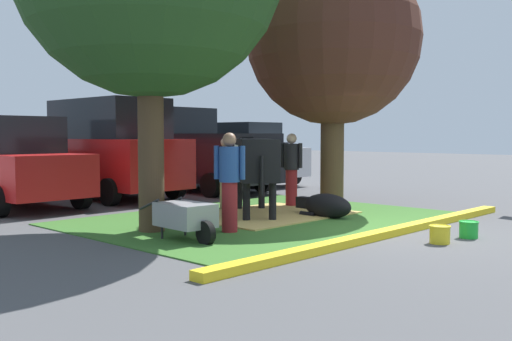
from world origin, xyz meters
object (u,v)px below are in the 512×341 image
object	(u,v)px
shade_tree_right	(333,39)
person_visitor_far	(226,171)
wheelbarrow	(186,216)
person_handler	(291,168)
pickup_truck_black	(193,152)
sedan_silver	(241,154)
calf_lying	(326,206)
person_visitor_near	(230,179)
sedan_red	(11,163)
bucket_yellow	(440,234)
suv_black	(109,149)
cow_holstein	(254,159)
bucket_green	(469,229)

from	to	relation	value
shade_tree_right	person_visitor_far	bearing A→B (deg)	142.50
shade_tree_right	wheelbarrow	world-z (taller)	shade_tree_right
person_handler	person_visitor_far	size ratio (longest dim) A/B	1.05
pickup_truck_black	sedan_silver	distance (m)	2.48
shade_tree_right	person_handler	distance (m)	2.98
shade_tree_right	calf_lying	world-z (taller)	shade_tree_right
person_visitor_near	sedan_silver	world-z (taller)	sedan_silver
sedan_red	sedan_silver	world-z (taller)	same
shade_tree_right	sedan_silver	world-z (taller)	shade_tree_right
bucket_yellow	sedan_silver	distance (m)	10.96
person_visitor_far	wheelbarrow	size ratio (longest dim) A/B	0.98
suv_black	bucket_yellow	bearing A→B (deg)	-90.48
cow_holstein	sedan_red	size ratio (longest dim) A/B	0.59
suv_black	pickup_truck_black	world-z (taller)	suv_black
person_visitor_far	bucket_green	xyz separation A→B (m)	(0.22, -5.31, -0.70)
cow_holstein	calf_lying	distance (m)	1.71
calf_lying	person_visitor_far	size ratio (longest dim) A/B	0.84
shade_tree_right	cow_holstein	xyz separation A→B (m)	(-2.11, 0.40, -2.60)
pickup_truck_black	bucket_yellow	bearing A→B (deg)	-107.73
person_handler	bucket_yellow	distance (m)	4.85
cow_holstein	shade_tree_right	bearing A→B (deg)	-10.64
pickup_truck_black	shade_tree_right	bearing A→B (deg)	-95.16
sedan_silver	pickup_truck_black	bearing A→B (deg)	-169.57
wheelbarrow	calf_lying	bearing A→B (deg)	-1.15
cow_holstein	person_handler	distance (m)	1.55
sedan_silver	bucket_green	bearing A→B (deg)	-115.42
calf_lying	bucket_yellow	world-z (taller)	calf_lying
bucket_yellow	pickup_truck_black	xyz separation A→B (m)	(2.90, 9.09, 0.97)
bucket_yellow	sedan_red	size ratio (longest dim) A/B	0.07
calf_lying	person_visitor_near	size ratio (longest dim) A/B	0.79
bucket_yellow	sedan_red	xyz separation A→B (m)	(-2.50, 9.00, 0.84)
shade_tree_right	person_handler	xyz separation A→B (m)	(-0.60, 0.68, -2.84)
cow_holstein	wheelbarrow	xyz separation A→B (m)	(-2.79, -1.24, -0.74)
bucket_green	sedan_silver	bearing A→B (deg)	64.58
person_handler	person_visitor_near	size ratio (longest dim) A/B	1.00
shade_tree_right	calf_lying	size ratio (longest dim) A/B	4.33
wheelbarrow	sedan_red	bearing A→B (deg)	90.20
cow_holstein	bucket_yellow	xyz separation A→B (m)	(-0.31, -4.14, -0.99)
person_visitor_near	person_visitor_far	size ratio (longest dim) A/B	1.06
sedan_red	sedan_silver	distance (m)	7.86
calf_lying	pickup_truck_black	world-z (taller)	pickup_truck_black
calf_lying	person_visitor_near	xyz separation A→B (m)	(-2.49, 0.11, 0.65)
suv_black	sedan_red	bearing A→B (deg)	-178.20
calf_lying	bucket_yellow	xyz separation A→B (m)	(-0.98, -2.84, -0.10)
shade_tree_right	bucket_yellow	size ratio (longest dim) A/B	17.64
wheelbarrow	pickup_truck_black	distance (m)	8.23
suv_black	sedan_silver	size ratio (longest dim) A/B	1.05
wheelbarrow	cow_holstein	bearing A→B (deg)	23.90
bucket_yellow	sedan_silver	size ratio (longest dim) A/B	0.07
calf_lying	bucket_yellow	bearing A→B (deg)	-109.00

